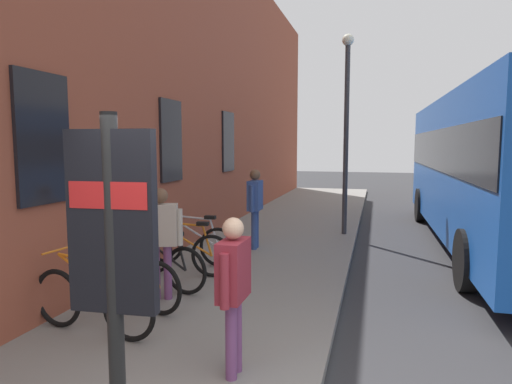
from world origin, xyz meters
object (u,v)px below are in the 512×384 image
object	(u,v)px
transit_info_sign	(113,247)
pedestrian_crossing_street	(233,280)
city_bus	(497,163)
pedestrian_by_facade	(255,201)
bicycle_by_door	(157,265)
bicycle_end_of_row	(182,253)
street_lamp	(346,116)
pedestrian_near_bus	(161,232)
bicycle_beside_lamp	(129,280)
bicycle_far_end	(192,244)
bicycle_under_window	(92,302)

from	to	relation	value
transit_info_sign	pedestrian_crossing_street	xyz separation A→B (m)	(1.59, -0.24, -0.66)
city_bus	pedestrian_by_facade	xyz separation A→B (m)	(-1.90, 5.02, -0.77)
bicycle_by_door	pedestrian_by_facade	bearing A→B (deg)	-13.47
bicycle_end_of_row	street_lamp	size ratio (longest dim) A/B	0.37
pedestrian_by_facade	pedestrian_near_bus	bearing A→B (deg)	172.24
transit_info_sign	bicycle_beside_lamp	bearing A→B (deg)	29.85
bicycle_far_end	pedestrian_crossing_street	distance (m)	4.12
bicycle_by_door	pedestrian_near_bus	world-z (taller)	pedestrian_near_bus
bicycle_beside_lamp	pedestrian_near_bus	xyz separation A→B (m)	(0.45, -0.26, 0.59)
pedestrian_by_facade	bicycle_beside_lamp	bearing A→B (deg)	169.41
street_lamp	bicycle_under_window	bearing A→B (deg)	160.42
bicycle_by_door	transit_info_sign	distance (m)	4.25
pedestrian_crossing_street	bicycle_by_door	bearing A→B (deg)	42.02
pedestrian_by_facade	pedestrian_near_bus	size ratio (longest dim) A/B	1.05
pedestrian_crossing_street	pedestrian_near_bus	distance (m)	2.41
bicycle_by_door	city_bus	world-z (taller)	city_bus
bicycle_end_of_row	street_lamp	distance (m)	5.53
bicycle_by_door	pedestrian_by_facade	xyz separation A→B (m)	(3.01, -0.72, 0.64)
bicycle_under_window	pedestrian_near_bus	distance (m)	1.45
pedestrian_by_facade	street_lamp	size ratio (longest dim) A/B	0.35
bicycle_under_window	bicycle_beside_lamp	size ratio (longest dim) A/B	1.01
bicycle_far_end	city_bus	bearing A→B (deg)	-59.21
bicycle_under_window	pedestrian_crossing_street	xyz separation A→B (m)	(-0.46, -1.88, 0.55)
bicycle_end_of_row	transit_info_sign	bearing A→B (deg)	-160.25
transit_info_sign	pedestrian_by_facade	world-z (taller)	transit_info_sign
bicycle_by_door	city_bus	distance (m)	7.69
bicycle_end_of_row	street_lamp	xyz separation A→B (m)	(4.32, -2.39, 2.49)
transit_info_sign	pedestrian_near_bus	world-z (taller)	transit_info_sign
city_bus	pedestrian_by_facade	distance (m)	5.42
bicycle_by_door	bicycle_end_of_row	xyz separation A→B (m)	(0.80, -0.05, 0.00)
street_lamp	bicycle_far_end	bearing A→B (deg)	145.64
bicycle_under_window	bicycle_beside_lamp	distance (m)	0.85
city_bus	pedestrian_crossing_street	xyz separation A→B (m)	(-7.03, 3.83, -0.86)
bicycle_beside_lamp	street_lamp	distance (m)	6.87
bicycle_far_end	pedestrian_near_bus	xyz separation A→B (m)	(-1.82, -0.32, 0.59)
bicycle_under_window	bicycle_beside_lamp	xyz separation A→B (m)	(0.85, 0.03, -0.00)
pedestrian_near_bus	bicycle_under_window	bearing A→B (deg)	169.96
bicycle_far_end	street_lamp	distance (m)	5.09
bicycle_beside_lamp	bicycle_far_end	size ratio (longest dim) A/B	0.98
bicycle_far_end	pedestrian_by_facade	world-z (taller)	pedestrian_by_facade
transit_info_sign	pedestrian_near_bus	bearing A→B (deg)	22.81
pedestrian_by_facade	street_lamp	distance (m)	3.29
city_bus	pedestrian_by_facade	world-z (taller)	city_bus
bicycle_beside_lamp	city_bus	world-z (taller)	city_bus
transit_info_sign	city_bus	xyz separation A→B (m)	(8.63, -4.07, 0.20)
bicycle_under_window	transit_info_sign	bearing A→B (deg)	-141.36
street_lamp	pedestrian_by_facade	bearing A→B (deg)	140.73
bicycle_beside_lamp	pedestrian_near_bus	distance (m)	0.78
bicycle_far_end	pedestrian_by_facade	distance (m)	1.85
bicycle_end_of_row	pedestrian_crossing_street	distance (m)	3.50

